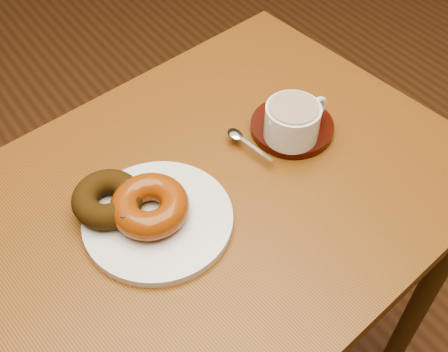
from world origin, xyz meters
TOP-DOWN VIEW (x-y plane):
  - ground at (0.00, 0.00)m, footprint 6.00×6.00m
  - cafe_table at (-0.11, -0.34)m, footprint 0.96×0.76m
  - donut_plate at (-0.22, -0.34)m, footprint 0.31×0.31m
  - donut_cinnamon at (-0.28, -0.28)m, footprint 0.13×0.13m
  - donut_caramel at (-0.23, -0.33)m, footprint 0.17×0.17m
  - saucer at (0.09, -0.31)m, footprint 0.21×0.21m
  - coffee_cup at (0.07, -0.33)m, footprint 0.13×0.10m
  - teaspoon at (-0.01, -0.28)m, footprint 0.03×0.11m

SIDE VIEW (x-z plane):
  - ground at x=0.00m, z-range 0.00..0.00m
  - cafe_table at x=-0.11m, z-range 0.29..1.13m
  - donut_plate at x=-0.22m, z-range 0.84..0.85m
  - saucer at x=0.09m, z-range 0.84..0.86m
  - teaspoon at x=-0.01m, z-range 0.86..0.86m
  - donut_cinnamon at x=-0.28m, z-range 0.85..0.90m
  - donut_caramel at x=-0.23m, z-range 0.85..0.90m
  - coffee_cup at x=0.07m, z-range 0.86..0.93m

